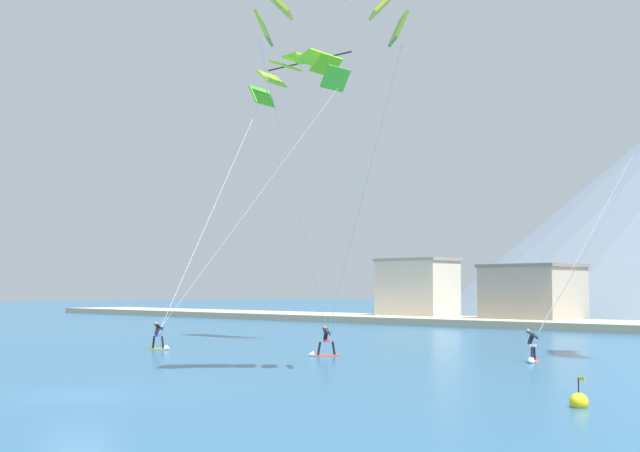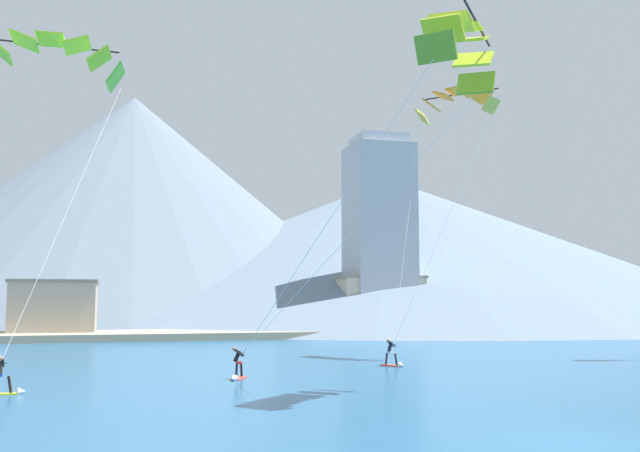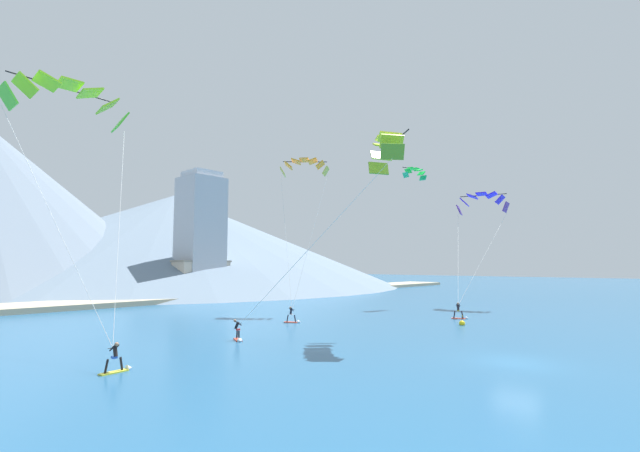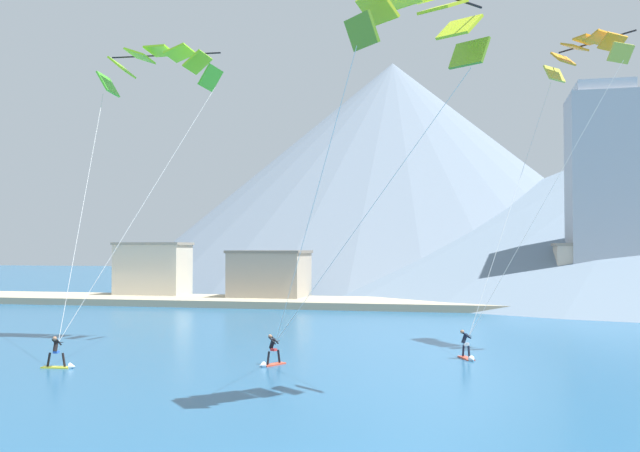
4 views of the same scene
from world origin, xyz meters
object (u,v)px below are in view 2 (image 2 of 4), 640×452
object	(u,v)px
parafoil_kite_far_left	(50,55)
parafoil_kite_mid_center	(456,102)
kitesurfer_near_trail	(237,370)
kitesurfer_mid_center	(394,358)
parafoil_kite_near_trail	(458,46)
kitesurfer_far_left	(5,383)

from	to	relation	value
parafoil_kite_far_left	parafoil_kite_mid_center	bearing A→B (deg)	4.22
kitesurfer_near_trail	parafoil_kite_mid_center	size ratio (longest dim) A/B	0.10
kitesurfer_mid_center	parafoil_kite_mid_center	xyz separation A→B (m)	(7.04, 5.48, 17.29)
kitesurfer_mid_center	parafoil_kite_near_trail	distance (m)	18.81
kitesurfer_near_trail	kitesurfer_far_left	size ratio (longest dim) A/B	0.98
parafoil_kite_near_trail	kitesurfer_near_trail	bearing A→B (deg)	136.51
parafoil_kite_near_trail	kitesurfer_far_left	bearing A→B (deg)	165.27
kitesurfer_far_left	parafoil_kite_mid_center	world-z (taller)	parafoil_kite_mid_center
kitesurfer_mid_center	parafoil_kite_far_left	world-z (taller)	parafoil_kite_far_left
kitesurfer_near_trail	parafoil_kite_mid_center	world-z (taller)	parafoil_kite_mid_center
kitesurfer_near_trail	parafoil_kite_far_left	size ratio (longest dim) A/B	0.10
kitesurfer_far_left	parafoil_kite_far_left	bearing A→B (deg)	89.33
kitesurfer_mid_center	parafoil_kite_far_left	bearing A→B (deg)	169.91
kitesurfer_near_trail	parafoil_kite_near_trail	size ratio (longest dim) A/B	0.12
kitesurfer_far_left	parafoil_kite_far_left	xyz separation A→B (m)	(0.13, 10.76, 17.50)
kitesurfer_near_trail	parafoil_kite_mid_center	bearing A→B (deg)	29.93
parafoil_kite_mid_center	kitesurfer_far_left	bearing A→B (deg)	-154.65
kitesurfer_mid_center	parafoil_kite_mid_center	bearing A→B (deg)	37.91
kitesurfer_far_left	kitesurfer_near_trail	bearing A→B (deg)	16.84
kitesurfer_near_trail	kitesurfer_far_left	xyz separation A→B (m)	(-10.02, -3.03, 0.02)
kitesurfer_near_trail	parafoil_kite_near_trail	distance (m)	18.33
parafoil_kite_near_trail	parafoil_kite_far_left	bearing A→B (deg)	139.40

